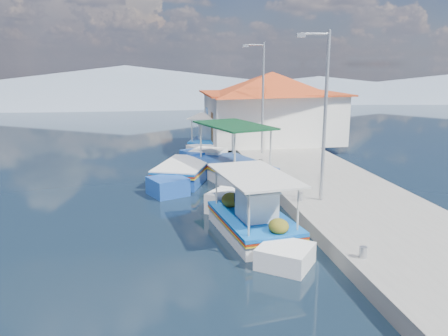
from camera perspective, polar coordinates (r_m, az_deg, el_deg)
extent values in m
plane|color=black|center=(14.11, -2.72, -9.24)|extent=(160.00, 160.00, 0.00)
cube|color=gray|center=(20.97, 11.56, -1.27)|extent=(5.00, 44.00, 0.50)
cylinder|color=#A5A8AD|center=(12.21, 17.29, -10.21)|extent=(0.20, 0.20, 0.30)
cylinder|color=#A5A8AD|center=(16.54, 9.66, -3.63)|extent=(0.20, 0.20, 0.30)
cylinder|color=#A5A8AD|center=(22.12, 4.69, 0.76)|extent=(0.20, 0.20, 0.30)
cylinder|color=#A5A8AD|center=(27.88, 1.75, 3.36)|extent=(0.20, 0.20, 0.30)
cube|color=white|center=(14.53, 3.73, -7.77)|extent=(2.42, 3.97, 0.82)
cube|color=white|center=(16.82, 3.08, -4.44)|extent=(1.91, 1.91, 0.90)
cube|color=white|center=(12.32, 4.61, -11.74)|extent=(1.86, 1.86, 0.77)
cube|color=#0E5BB8|center=(14.40, 3.75, -6.36)|extent=(2.49, 4.09, 0.05)
cube|color=#AC2A0E|center=(14.42, 3.75, -6.62)|extent=(2.49, 4.09, 0.04)
cube|color=yellow|center=(14.44, 3.74, -6.85)|extent=(2.49, 4.09, 0.03)
cube|color=#0E5BB8|center=(14.38, 3.76, -6.14)|extent=(2.51, 4.06, 0.04)
cube|color=brown|center=(14.38, 3.75, -6.23)|extent=(2.26, 3.88, 0.04)
cube|color=white|center=(13.99, 3.87, -4.75)|extent=(1.19, 1.26, 0.95)
cube|color=silver|center=(13.85, 3.90, -2.82)|extent=(1.30, 1.36, 0.05)
cylinder|color=beige|center=(15.64, 0.57, -1.97)|extent=(0.06, 0.06, 1.38)
cylinder|color=beige|center=(15.75, 6.10, -1.94)|extent=(0.06, 0.06, 1.38)
cylinder|color=beige|center=(12.64, 0.91, -5.67)|extent=(0.06, 0.06, 1.38)
cylinder|color=beige|center=(12.77, 7.76, -5.59)|extent=(0.06, 0.06, 1.38)
cube|color=silver|center=(13.99, 3.84, -0.90)|extent=(2.51, 3.99, 0.06)
ellipsoid|color=#545516|center=(15.43, 2.14, -3.91)|extent=(0.65, 0.72, 0.49)
ellipsoid|color=#545516|center=(15.89, 4.24, -3.57)|extent=(0.55, 0.61, 0.41)
ellipsoid|color=#545516|center=(12.87, 5.08, -7.58)|extent=(0.59, 0.64, 0.44)
sphere|color=#FF3808|center=(14.77, 6.97, -3.16)|extent=(0.34, 0.34, 0.34)
cube|color=white|center=(21.27, 1.24, -0.81)|extent=(3.43, 4.69, 1.07)
cube|color=white|center=(23.97, 2.10, 1.11)|extent=(2.19, 2.19, 1.19)
cube|color=white|center=(18.65, 0.16, -2.81)|extent=(2.13, 2.13, 1.02)
cube|color=#0E5BB8|center=(21.15, 1.24, 0.50)|extent=(3.53, 4.83, 0.07)
cube|color=#AC2A0E|center=(21.17, 1.24, 0.26)|extent=(3.53, 4.83, 0.06)
cube|color=yellow|center=(21.19, 1.24, 0.05)|extent=(3.53, 4.83, 0.05)
cube|color=#1A489F|center=(21.14, 1.24, 0.71)|extent=(3.54, 4.80, 0.06)
cube|color=brown|center=(21.14, 1.24, 0.62)|extent=(3.23, 4.55, 0.06)
cylinder|color=beige|center=(22.82, -0.44, 3.85)|extent=(0.08, 0.08, 1.81)
cylinder|color=beige|center=(22.61, 4.10, 3.73)|extent=(0.08, 0.08, 1.81)
cylinder|color=beige|center=(19.39, -2.06, 2.19)|extent=(0.08, 0.08, 1.81)
cylinder|color=beige|center=(19.15, 3.27, 2.04)|extent=(0.08, 0.08, 1.81)
cube|color=#0B371C|center=(20.83, 1.27, 5.48)|extent=(3.54, 4.72, 0.08)
cube|color=#1A489F|center=(21.17, -5.06, -0.93)|extent=(3.21, 4.25, 1.05)
cube|color=#1A489F|center=(23.41, -7.68, 0.69)|extent=(1.90, 1.90, 1.17)
cube|color=#1A489F|center=(19.05, -1.94, -2.49)|extent=(1.85, 1.85, 1.00)
cube|color=#0E5BB8|center=(21.06, -5.09, 0.35)|extent=(3.30, 4.37, 0.07)
cube|color=#AC2A0E|center=(21.08, -5.08, 0.12)|extent=(3.30, 4.37, 0.06)
cube|color=yellow|center=(21.10, -5.08, -0.09)|extent=(3.30, 4.37, 0.04)
cube|color=white|center=(21.04, -5.09, 0.56)|extent=(3.31, 4.34, 0.06)
cube|color=brown|center=(21.05, -5.09, 0.47)|extent=(3.03, 4.12, 0.06)
cube|color=white|center=(29.18, -1.86, 2.91)|extent=(3.03, 4.11, 0.87)
cube|color=white|center=(31.35, -3.89, 3.80)|extent=(1.84, 1.84, 0.96)
cube|color=white|center=(27.12, 0.40, 2.13)|extent=(1.79, 1.79, 0.82)
cube|color=#0E5BB8|center=(29.12, -1.87, 3.69)|extent=(3.12, 4.23, 0.05)
cube|color=#AC2A0E|center=(29.13, -1.87, 3.54)|extent=(3.12, 4.23, 0.05)
cube|color=yellow|center=(29.14, -1.87, 3.42)|extent=(3.12, 4.23, 0.04)
cube|color=#0E5BB8|center=(29.10, -1.87, 3.81)|extent=(3.13, 4.21, 0.05)
cube|color=brown|center=(29.11, -1.87, 3.76)|extent=(2.86, 3.99, 0.05)
cube|color=white|center=(28.79, -1.63, 4.67)|extent=(1.39, 1.47, 1.01)
cube|color=silver|center=(28.72, -1.64, 5.69)|extent=(1.51, 1.59, 0.05)
cylinder|color=beige|center=(30.06, -4.53, 5.43)|extent=(0.06, 0.06, 1.46)
cylinder|color=beige|center=(30.71, -1.90, 5.62)|extent=(0.06, 0.06, 1.46)
cylinder|color=beige|center=(27.29, -1.86, 4.68)|extent=(0.06, 0.06, 1.46)
cylinder|color=beige|center=(28.01, 0.96, 4.91)|extent=(0.06, 0.06, 1.46)
cube|color=silver|center=(28.91, -1.89, 6.62)|extent=(3.12, 4.14, 0.06)
cube|color=silver|center=(29.19, 6.05, 6.41)|extent=(8.00, 6.00, 3.00)
cube|color=#B23E18|center=(29.05, 6.13, 9.45)|extent=(8.64, 6.48, 0.10)
pyramid|color=#B23E18|center=(29.02, 6.16, 10.73)|extent=(10.49, 10.49, 1.40)
cube|color=brown|center=(27.49, -1.49, 5.02)|extent=(0.06, 1.00, 2.00)
cube|color=#0E5BB8|center=(29.88, -2.15, 6.82)|extent=(0.06, 1.20, 0.90)
cylinder|color=#A5A8AD|center=(16.25, 12.73, 6.21)|extent=(0.12, 0.12, 6.00)
cylinder|color=#A5A8AD|center=(15.99, 11.53, 16.40)|extent=(1.00, 0.08, 0.08)
cube|color=#A5A8AD|center=(15.82, 9.75, 16.33)|extent=(0.30, 0.14, 0.14)
cylinder|color=#A5A8AD|center=(24.79, 4.96, 8.75)|extent=(0.12, 0.12, 6.00)
cylinder|color=#A5A8AD|center=(24.62, 3.93, 15.37)|extent=(1.00, 0.08, 0.08)
cube|color=#A5A8AD|center=(24.51, 2.74, 15.28)|extent=(0.30, 0.14, 0.14)
cone|color=gray|center=(69.13, -12.36, 10.38)|extent=(96.00, 96.00, 5.50)
cone|color=gray|center=(73.96, 11.92, 9.90)|extent=(76.80, 76.80, 3.80)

